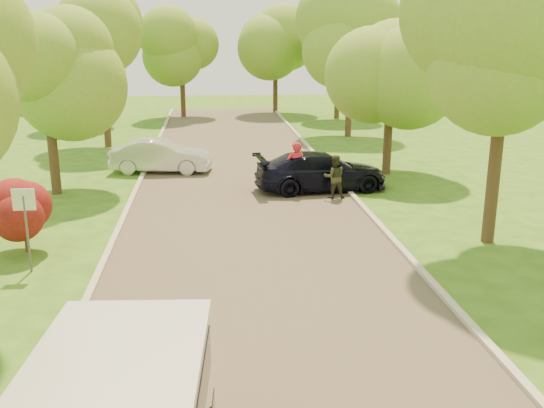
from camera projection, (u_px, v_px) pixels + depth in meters
name	position (u px, v px, depth m)	size (l,w,h in m)	color
ground	(274.00, 334.00, 12.20)	(100.00, 100.00, 0.00)	#2D6016
road	(248.00, 218.00, 19.86)	(8.00, 60.00, 0.01)	#4C4438
curb_left	(122.00, 221.00, 19.44)	(0.18, 60.00, 0.12)	#B2AD9E
curb_right	(369.00, 213.00, 20.25)	(0.18, 60.00, 0.12)	#B2AD9E
street_sign	(25.00, 213.00, 15.03)	(0.55, 0.06, 2.17)	#59595E
red_shrub	(24.00, 214.00, 16.54)	(1.70, 1.70, 1.95)	#382619
tree_l_midb	(50.00, 70.00, 21.77)	(4.30, 4.20, 6.62)	#382619
tree_l_far	(105.00, 42.00, 31.15)	(4.92, 4.80, 7.79)	#382619
tree_r_mida	(515.00, 46.00, 16.20)	(5.13, 5.00, 7.95)	#382619
tree_r_midb	(397.00, 58.00, 24.95)	(4.51, 4.40, 7.01)	#382619
tree_r_far	(355.00, 34.00, 34.33)	(5.33, 5.20, 8.34)	#382619
tree_bg_a	(87.00, 43.00, 38.61)	(5.12, 5.00, 7.72)	#382619
tree_bg_b	(342.00, 39.00, 42.17)	(5.12, 5.00, 7.95)	#382619
tree_bg_c	(184.00, 46.00, 43.12)	(4.92, 4.80, 7.33)	#382619
tree_bg_d	(278.00, 41.00, 45.66)	(5.12, 5.00, 7.72)	#382619
silver_sedan	(161.00, 156.00, 26.38)	(1.51, 4.33, 1.43)	silver
dark_sedan	(321.00, 171.00, 23.31)	(2.07, 5.10, 1.48)	black
skateboarder	(129.00, 374.00, 9.07)	(1.05, 0.60, 1.63)	gray
person_striped	(296.00, 168.00, 22.64)	(0.73, 0.48, 2.00)	red
person_olive	(334.00, 177.00, 22.11)	(0.78, 0.61, 1.61)	#2C2F1C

